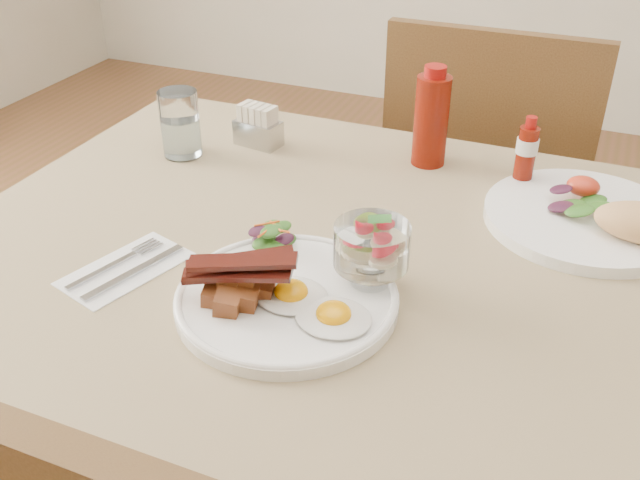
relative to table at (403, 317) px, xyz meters
The scene contains 13 objects.
table is the anchor object (origin of this frame).
chair_far 0.68m from the table, 90.00° to the left, with size 0.42×0.42×0.93m.
main_plate 0.21m from the table, 128.76° to the right, with size 0.28×0.28×0.02m, color white.
fried_eggs 0.21m from the table, 114.86° to the right, with size 0.18×0.13×0.03m.
bacon_potato_pile 0.28m from the table, 132.43° to the right, with size 0.14×0.10×0.06m.
side_salad 0.22m from the table, 163.57° to the right, with size 0.07×0.06×0.04m.
fruit_cup 0.18m from the table, 110.01° to the right, with size 0.10×0.10×0.10m.
second_plate 0.32m from the table, 40.93° to the left, with size 0.30×0.29×0.07m.
ketchup_bottle 0.37m from the table, 100.40° to the left, with size 0.06×0.06×0.17m.
hot_sauce_bottle 0.34m from the table, 70.19° to the left, with size 0.04×0.04×0.12m.
sugar_caddy 0.48m from the table, 142.68° to the left, with size 0.09×0.06×0.08m.
water_glass 0.53m from the table, 158.12° to the left, with size 0.07×0.07×0.12m.
napkin_cutlery 0.39m from the table, 155.92° to the right, with size 0.14×0.19×0.01m.
Camera 1 is at (0.20, -0.79, 1.29)m, focal length 40.00 mm.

